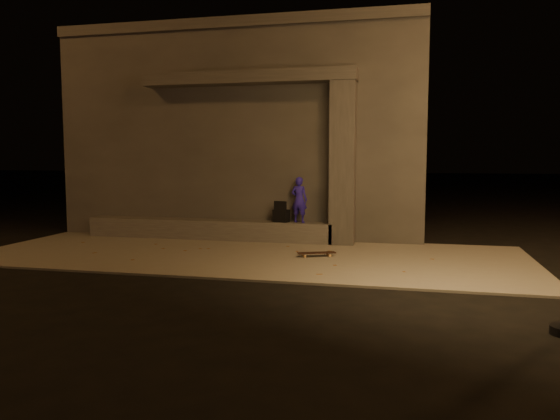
% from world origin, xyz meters
% --- Properties ---
extents(ground, '(120.00, 120.00, 0.00)m').
position_xyz_m(ground, '(0.00, 0.00, 0.00)').
color(ground, black).
rests_on(ground, ground).
extents(sidewalk, '(11.00, 4.40, 0.04)m').
position_xyz_m(sidewalk, '(0.00, 2.00, 0.02)').
color(sidewalk, slate).
rests_on(sidewalk, ground).
extents(building, '(9.00, 5.10, 5.22)m').
position_xyz_m(building, '(-1.00, 6.49, 2.61)').
color(building, '#3B3936').
rests_on(building, ground).
extents(ledge, '(6.00, 0.55, 0.45)m').
position_xyz_m(ledge, '(-1.50, 3.75, 0.27)').
color(ledge, '#4B4844').
rests_on(ledge, sidewalk).
extents(column, '(0.55, 0.55, 3.60)m').
position_xyz_m(column, '(1.70, 3.75, 1.84)').
color(column, '#3B3936').
rests_on(column, sidewalk).
extents(canopy, '(5.00, 0.70, 0.28)m').
position_xyz_m(canopy, '(-0.50, 3.80, 3.78)').
color(canopy, '#3B3936').
rests_on(canopy, column).
extents(skateboarder, '(0.42, 0.32, 1.04)m').
position_xyz_m(skateboarder, '(0.71, 3.75, 1.01)').
color(skateboarder, '#291CB6').
rests_on(skateboarder, ledge).
extents(backpack, '(0.39, 0.31, 0.49)m').
position_xyz_m(backpack, '(0.29, 3.75, 0.66)').
color(backpack, black).
rests_on(backpack, ledge).
extents(skateboard, '(0.77, 0.48, 0.08)m').
position_xyz_m(skateboard, '(1.41, 2.03, 0.11)').
color(skateboard, black).
rests_on(skateboard, sidewalk).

